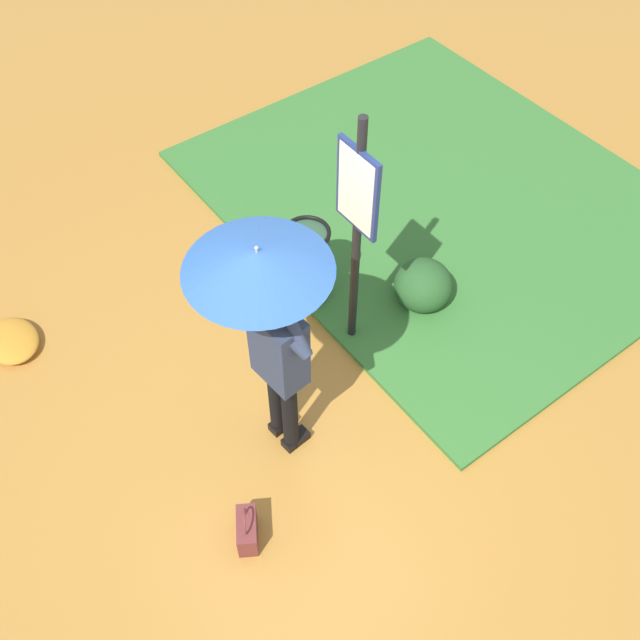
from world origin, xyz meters
name	(u,v)px	position (x,y,z in m)	size (l,w,h in m)	color
ground_plane	(297,461)	(0.00, 0.00, 0.00)	(18.00, 18.00, 0.00)	#B27A33
grass_verge	(441,198)	(1.57, -2.97, 0.03)	(4.80, 4.00, 0.05)	#387533
person_with_umbrella	(268,305)	(0.32, -0.05, 1.55)	(0.96, 0.96, 2.04)	black
info_sign_post	(357,216)	(0.72, -1.10, 1.44)	(0.44, 0.07, 2.30)	black
handbag	(247,530)	(-0.29, 0.64, 0.13)	(0.33, 0.28, 0.37)	brown
trash_bin	(307,265)	(1.33, -1.07, 0.42)	(0.42, 0.42, 0.83)	#2D5138
shrub_cluster	(422,284)	(0.68, -1.88, 0.22)	(0.58, 0.53, 0.47)	#285628
leaf_pile_by_bench	(12,341)	(2.41, 1.33, 0.06)	(0.56, 0.45, 0.12)	#C68428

